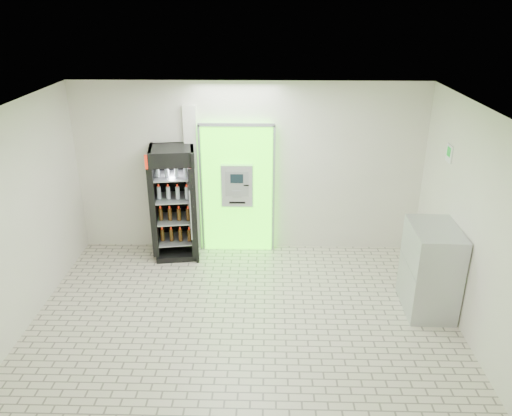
{
  "coord_description": "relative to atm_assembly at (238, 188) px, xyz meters",
  "views": [
    {
      "loc": [
        0.32,
        -5.71,
        4.24
      ],
      "look_at": [
        0.15,
        1.2,
        1.31
      ],
      "focal_mm": 35.0,
      "sensor_mm": 36.0,
      "label": 1
    }
  ],
  "objects": [
    {
      "name": "pillar",
      "position": [
        -0.78,
        0.04,
        0.13
      ],
      "size": [
        0.22,
        0.11,
        2.6
      ],
      "color": "silver",
      "rests_on": "ground"
    },
    {
      "name": "exit_sign",
      "position": [
        3.19,
        -1.01,
        0.95
      ],
      "size": [
        0.02,
        0.22,
        0.26
      ],
      "color": "white",
      "rests_on": "room_shell"
    },
    {
      "name": "ground",
      "position": [
        0.2,
        -2.41,
        -1.17
      ],
      "size": [
        6.0,
        6.0,
        0.0
      ],
      "primitive_type": "plane",
      "color": "#C2B4A1",
      "rests_on": "ground"
    },
    {
      "name": "steel_cabinet",
      "position": [
        2.87,
        -1.84,
        -0.52
      ],
      "size": [
        0.68,
        0.99,
        1.3
      ],
      "rotation": [
        0.0,
        0.0,
        -0.02
      ],
      "color": "#ADB0B5",
      "rests_on": "ground"
    },
    {
      "name": "beverage_cooler",
      "position": [
        -1.07,
        -0.24,
        -0.23
      ],
      "size": [
        0.83,
        0.78,
        1.97
      ],
      "rotation": [
        0.0,
        0.0,
        0.16
      ],
      "color": "black",
      "rests_on": "ground"
    },
    {
      "name": "atm_assembly",
      "position": [
        0.0,
        0.0,
        0.0
      ],
      "size": [
        1.3,
        0.24,
        2.33
      ],
      "color": "#3EEF12",
      "rests_on": "ground"
    },
    {
      "name": "room_shell",
      "position": [
        0.2,
        -2.41,
        0.67
      ],
      "size": [
        6.0,
        6.0,
        6.0
      ],
      "color": "silver",
      "rests_on": "ground"
    }
  ]
}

